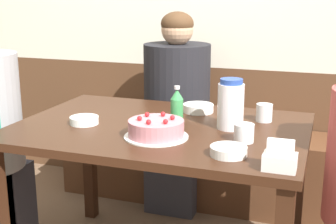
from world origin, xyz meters
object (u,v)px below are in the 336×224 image
object	(u,v)px
soju_bottle	(177,107)
glass_water_tall	(244,133)
water_pitcher	(231,105)
napkin_holder	(280,159)
bowl_side_dish	(84,120)
person_teal_shirt	(177,113)
bench_seat	(206,165)
bowl_soup_white	(229,151)
bowl_rice_small	(198,108)
glass_tumbler_short	(264,113)
birthday_cake	(156,129)

from	to	relation	value
soju_bottle	glass_water_tall	distance (m)	0.36
water_pitcher	napkin_holder	distance (m)	0.50
bowl_side_dish	person_teal_shirt	bearing A→B (deg)	77.65
bench_seat	napkin_holder	bearing A→B (deg)	-65.16
soju_bottle	bowl_soup_white	distance (m)	0.45
water_pitcher	bowl_soup_white	world-z (taller)	water_pitcher
bowl_rice_small	glass_water_tall	world-z (taller)	glass_water_tall
water_pitcher	bowl_rice_small	bearing A→B (deg)	131.91
soju_bottle	glass_water_tall	size ratio (longest dim) A/B	2.20
glass_water_tall	person_teal_shirt	size ratio (longest dim) A/B	0.07
soju_bottle	glass_tumbler_short	xyz separation A→B (m)	(0.36, 0.18, -0.04)
bench_seat	bowl_soup_white	bearing A→B (deg)	-71.87
bowl_soup_white	bowl_rice_small	distance (m)	0.63
bench_seat	glass_water_tall	world-z (taller)	glass_water_tall
bowl_rice_small	water_pitcher	bearing A→B (deg)	-48.09
bench_seat	bowl_soup_white	xyz separation A→B (m)	(0.37, -1.12, 0.51)
soju_bottle	bowl_soup_white	size ratio (longest dim) A/B	1.30
person_teal_shirt	bowl_rice_small	bearing A→B (deg)	30.45
soju_bottle	bowl_rice_small	size ratio (longest dim) A/B	1.17
bowl_side_dish	person_teal_shirt	xyz separation A→B (m)	(0.17, 0.80, -0.15)
bowl_rice_small	glass_tumbler_short	world-z (taller)	glass_tumbler_short
water_pitcher	person_teal_shirt	xyz separation A→B (m)	(-0.45, 0.65, -0.24)
napkin_holder	bowl_rice_small	bearing A→B (deg)	125.33
glass_tumbler_short	bench_seat	bearing A→B (deg)	124.52
soju_bottle	glass_water_tall	xyz separation A→B (m)	(0.32, -0.15, -0.05)
water_pitcher	person_teal_shirt	world-z (taller)	person_teal_shirt
napkin_holder	water_pitcher	bearing A→B (deg)	121.21
bowl_soup_white	person_teal_shirt	xyz separation A→B (m)	(-0.52, 0.99, -0.15)
napkin_holder	bowl_rice_small	size ratio (longest dim) A/B	0.73
bowl_side_dish	napkin_holder	bearing A→B (deg)	-17.46
bowl_rice_small	bowl_side_dish	distance (m)	0.56
bowl_side_dish	bench_seat	bearing A→B (deg)	70.29
soju_bottle	glass_tumbler_short	size ratio (longest dim) A/B	2.18
birthday_cake	bowl_side_dish	xyz separation A→B (m)	(-0.37, 0.08, -0.02)
bowl_side_dish	soju_bottle	bearing A→B (deg)	17.68
napkin_holder	soju_bottle	bearing A→B (deg)	140.57
birthday_cake	glass_tumbler_short	size ratio (longest dim) A/B	3.27
soju_bottle	bowl_side_dish	world-z (taller)	soju_bottle
bowl_soup_white	glass_water_tall	distance (m)	0.18
bowl_soup_white	person_teal_shirt	bearing A→B (deg)	117.71
glass_water_tall	glass_tumbler_short	size ratio (longest dim) A/B	0.99
glass_water_tall	soju_bottle	bearing A→B (deg)	155.82
bench_seat	glass_water_tall	distance (m)	1.15
glass_tumbler_short	soju_bottle	bearing A→B (deg)	-152.99
person_teal_shirt	soju_bottle	bearing A→B (deg)	18.12
bowl_soup_white	glass_tumbler_short	size ratio (longest dim) A/B	1.67
glass_water_tall	person_teal_shirt	xyz separation A→B (m)	(-0.54, 0.82, -0.17)
napkin_holder	glass_tumbler_short	bearing A→B (deg)	102.82
bowl_rice_small	glass_tumbler_short	distance (m)	0.34
soju_bottle	bowl_rice_small	xyz separation A→B (m)	(0.03, 0.25, -0.06)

